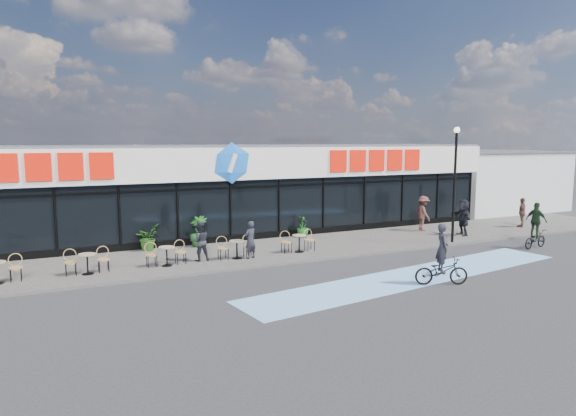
{
  "coord_description": "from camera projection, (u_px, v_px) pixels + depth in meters",
  "views": [
    {
      "loc": [
        -7.87,
        -15.66,
        4.83
      ],
      "look_at": [
        1.32,
        3.5,
        2.03
      ],
      "focal_mm": 32.0,
      "sensor_mm": 36.0,
      "label": 1
    }
  ],
  "objects": [
    {
      "name": "ground",
      "position": [
        297.0,
        279.0,
        18.01
      ],
      "size": [
        120.0,
        120.0,
        0.0
      ],
      "primitive_type": "plane",
      "color": "#28282B",
      "rests_on": "ground"
    },
    {
      "name": "sidewalk",
      "position": [
        250.0,
        253.0,
        22.02
      ],
      "size": [
        44.0,
        5.0,
        0.1
      ],
      "primitive_type": "cube",
      "color": "#5E5953",
      "rests_on": "ground"
    },
    {
      "name": "bike_lane",
      "position": [
        416.0,
        276.0,
        18.38
      ],
      "size": [
        14.17,
        4.13,
        0.01
      ],
      "primitive_type": "cube",
      "rotation": [
        0.0,
        0.0,
        0.14
      ],
      "color": "#76AADF",
      "rests_on": "ground"
    },
    {
      "name": "building",
      "position": [
        211.0,
        189.0,
        26.57
      ],
      "size": [
        30.6,
        6.57,
        4.75
      ],
      "color": "black",
      "rests_on": "ground"
    },
    {
      "name": "neighbour_building",
      "position": [
        486.0,
        180.0,
        36.36
      ],
      "size": [
        9.2,
        7.2,
        4.11
      ],
      "color": "silver",
      "rests_on": "ground"
    },
    {
      "name": "lamp_post",
      "position": [
        455.0,
        175.0,
        23.62
      ],
      "size": [
        0.28,
        0.28,
        5.34
      ],
      "color": "black",
      "rests_on": "sidewalk"
    },
    {
      "name": "bistro_set_2",
      "position": [
        87.0,
        261.0,
        18.3
      ],
      "size": [
        1.54,
        0.62,
        0.9
      ],
      "color": "#9F8366",
      "rests_on": "sidewalk"
    },
    {
      "name": "bistro_set_3",
      "position": [
        166.0,
        254.0,
        19.51
      ],
      "size": [
        1.54,
        0.62,
        0.9
      ],
      "color": "#9F8366",
      "rests_on": "sidewalk"
    },
    {
      "name": "bistro_set_4",
      "position": [
        236.0,
        247.0,
        20.72
      ],
      "size": [
        1.54,
        0.62,
        0.9
      ],
      "color": "#9F8366",
      "rests_on": "sidewalk"
    },
    {
      "name": "bistro_set_5",
      "position": [
        298.0,
        241.0,
        21.93
      ],
      "size": [
        1.54,
        0.62,
        0.9
      ],
      "color": "#9F8366",
      "rests_on": "sidewalk"
    },
    {
      "name": "potted_plant_left",
      "position": [
        147.0,
        237.0,
        22.24
      ],
      "size": [
        1.29,
        1.32,
        1.12
      ],
      "primitive_type": "imported",
      "rotation": [
        0.0,
        0.0,
        0.97
      ],
      "color": "#234C15",
      "rests_on": "sidewalk"
    },
    {
      "name": "potted_plant_mid",
      "position": [
        199.0,
        231.0,
        22.99
      ],
      "size": [
        1.07,
        1.07,
        1.37
      ],
      "primitive_type": "imported",
      "rotation": [
        0.0,
        0.0,
        5.62
      ],
      "color": "#174E16",
      "rests_on": "sidewalk"
    },
    {
      "name": "potted_plant_right",
      "position": [
        303.0,
        226.0,
        25.23
      ],
      "size": [
        0.68,
        0.68,
        1.06
      ],
      "primitive_type": "imported",
      "rotation": [
        0.0,
        0.0,
        1.41
      ],
      "color": "#195117",
      "rests_on": "sidewalk"
    },
    {
      "name": "patron_left",
      "position": [
        250.0,
        240.0,
        20.62
      ],
      "size": [
        0.66,
        0.56,
        1.53
      ],
      "primitive_type": "imported",
      "rotation": [
        0.0,
        0.0,
        3.56
      ],
      "color": "black",
      "rests_on": "sidewalk"
    },
    {
      "name": "patron_right",
      "position": [
        200.0,
        241.0,
        20.21
      ],
      "size": [
        0.81,
        0.66,
        1.58
      ],
      "primitive_type": "imported",
      "rotation": [
        0.0,
        0.0,
        3.06
      ],
      "color": "black",
      "rests_on": "sidewalk"
    },
    {
      "name": "pedestrian_a",
      "position": [
        463.0,
        217.0,
        25.67
      ],
      "size": [
        0.97,
        1.78,
        1.83
      ],
      "primitive_type": "imported",
      "rotation": [
        0.0,
        0.0,
        -1.84
      ],
      "color": "black",
      "rests_on": "sidewalk"
    },
    {
      "name": "pedestrian_b",
      "position": [
        423.0,
        213.0,
        27.01
      ],
      "size": [
        0.91,
        1.3,
        1.84
      ],
      "primitive_type": "imported",
      "rotation": [
        0.0,
        0.0,
        1.37
      ],
      "color": "#4D2D27",
      "rests_on": "sidewalk"
    },
    {
      "name": "pedestrian_c",
      "position": [
        522.0,
        212.0,
        28.1
      ],
      "size": [
        1.02,
        0.84,
        1.63
      ],
      "primitive_type": "imported",
      "rotation": [
        0.0,
        0.0,
        3.69
      ],
      "color": "#513229",
      "rests_on": "sidewalk"
    },
    {
      "name": "cyclist_a",
      "position": [
        442.0,
        265.0,
        17.21
      ],
      "size": [
        1.89,
        1.28,
        2.09
      ],
      "color": "black",
      "rests_on": "ground"
    },
    {
      "name": "cyclist_b",
      "position": [
        536.0,
        231.0,
        23.03
      ],
      "size": [
        1.67,
        1.02,
        2.09
      ],
      "color": "black",
      "rests_on": "ground"
    }
  ]
}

